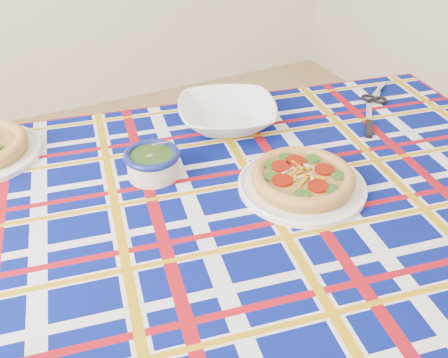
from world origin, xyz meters
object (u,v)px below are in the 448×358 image
main_focaccia_plate (303,177)px  serving_bowl (227,115)px  dining_table (227,227)px  pesto_bowl (152,161)px

main_focaccia_plate → serving_bowl: 0.37m
main_focaccia_plate → dining_table: bearing=168.4°
dining_table → serving_bowl: serving_bowl is taller
main_focaccia_plate → serving_bowl: (-0.02, 0.37, 0.00)m
pesto_bowl → main_focaccia_plate: bearing=-35.4°
dining_table → main_focaccia_plate: (0.19, -0.04, 0.11)m
dining_table → serving_bowl: (0.17, 0.33, 0.12)m
main_focaccia_plate → pesto_bowl: size_ratio=2.28×
main_focaccia_plate → serving_bowl: serving_bowl is taller
dining_table → main_focaccia_plate: size_ratio=5.73×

